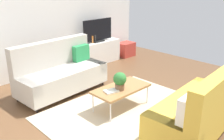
{
  "coord_description": "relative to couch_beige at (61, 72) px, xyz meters",
  "views": [
    {
      "loc": [
        -3.0,
        -2.81,
        2.29
      ],
      "look_at": [
        0.16,
        0.43,
        0.65
      ],
      "focal_mm": 39.72,
      "sensor_mm": 36.0,
      "label": 1
    }
  ],
  "objects": [
    {
      "name": "bottle_1",
      "position": [
        1.77,
        0.92,
        0.31
      ],
      "size": [
        0.05,
        0.05,
        0.22
      ],
      "primitive_type": "cylinder",
      "color": "#262626",
      "rests_on": "tv_console"
    },
    {
      "name": "area_rug",
      "position": [
        0.34,
        -1.62,
        -0.44
      ],
      "size": [
        2.9,
        2.2,
        0.01
      ],
      "primitive_type": "cube",
      "color": "beige",
      "rests_on": "ground_plane"
    },
    {
      "name": "couch_beige",
      "position": [
        0.0,
        0.0,
        0.0
      ],
      "size": [
        1.95,
        0.96,
        1.1
      ],
      "rotation": [
        0.0,
        0.0,
        3.21
      ],
      "color": "#B2ADA3",
      "rests_on": "ground_plane"
    },
    {
      "name": "potted_plant",
      "position": [
        0.3,
        -1.47,
        0.16
      ],
      "size": [
        0.24,
        0.24,
        0.33
      ],
      "color": "brown",
      "rests_on": "coffee_table"
    },
    {
      "name": "table_book_0",
      "position": [
        0.12,
        -1.43,
        -0.01
      ],
      "size": [
        0.28,
        0.23,
        0.03
      ],
      "primitive_type": "cube",
      "rotation": [
        0.0,
        0.0,
        -0.25
      ],
      "color": "silver",
      "rests_on": "coffee_table"
    },
    {
      "name": "tv",
      "position": [
        1.89,
        0.94,
        0.51
      ],
      "size": [
        1.0,
        0.2,
        0.64
      ],
      "color": "black",
      "rests_on": "tv_console"
    },
    {
      "name": "storage_trunk",
      "position": [
        2.99,
        0.86,
        -0.22
      ],
      "size": [
        0.52,
        0.4,
        0.44
      ],
      "primitive_type": "cube",
      "color": "#B2382D",
      "rests_on": "ground_plane"
    },
    {
      "name": "vase_0",
      "position": [
        1.31,
        1.01,
        0.29
      ],
      "size": [
        0.13,
        0.13,
        0.19
      ],
      "primitive_type": "cylinder",
      "color": "#B24C4C",
      "rests_on": "tv_console"
    },
    {
      "name": "tv_console",
      "position": [
        1.89,
        0.96,
        -0.12
      ],
      "size": [
        1.4,
        0.44,
        0.64
      ],
      "primitive_type": "cube",
      "color": "silver",
      "rests_on": "ground_plane"
    },
    {
      "name": "vase_1",
      "position": [
        1.49,
        1.01,
        0.28
      ],
      "size": [
        0.12,
        0.12,
        0.16
      ],
      "primitive_type": "cylinder",
      "color": "#4C72B2",
      "rests_on": "tv_console"
    },
    {
      "name": "bottle_0",
      "position": [
        1.67,
        0.92,
        0.3
      ],
      "size": [
        0.05,
        0.05,
        0.2
      ],
      "primitive_type": "cylinder",
      "color": "orange",
      "rests_on": "tv_console"
    },
    {
      "name": "coffee_table",
      "position": [
        0.39,
        -1.42,
        -0.05
      ],
      "size": [
        1.1,
        0.56,
        0.42
      ],
      "color": "#9E7042",
      "rests_on": "ground_plane"
    },
    {
      "name": "ground_plane",
      "position": [
        0.33,
        -1.5,
        -0.44
      ],
      "size": [
        7.68,
        7.68,
        0.0
      ],
      "primitive_type": "plane",
      "color": "brown"
    },
    {
      "name": "couch_green",
      "position": [
        0.68,
        -2.84,
        0.01
      ],
      "size": [
        1.96,
        0.98,
        1.1
      ],
      "rotation": [
        0.0,
        0.0,
        0.07
      ],
      "color": "gold",
      "rests_on": "ground_plane"
    },
    {
      "name": "wall_far",
      "position": [
        0.33,
        1.3,
        1.01
      ],
      "size": [
        6.4,
        0.12,
        2.9
      ],
      "primitive_type": "cube",
      "color": "white",
      "rests_on": "ground_plane"
    }
  ]
}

